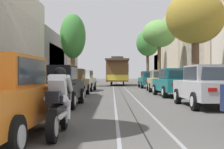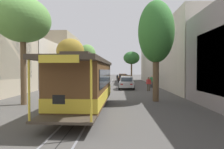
% 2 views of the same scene
% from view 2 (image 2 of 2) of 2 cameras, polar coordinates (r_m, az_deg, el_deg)
% --- Properties ---
extents(ground_plane, '(160.00, 160.00, 0.00)m').
position_cam_2_polar(ground_plane, '(21.03, -3.46, -5.29)').
color(ground_plane, '#4C4947').
extents(trolley_track_rails, '(1.14, 71.33, 0.01)m').
position_cam_2_polar(trolley_track_rails, '(16.75, -4.85, -6.98)').
color(trolley_track_rails, gray).
rests_on(trolley_track_rails, ground).
extents(building_facade_left, '(5.53, 63.03, 10.59)m').
position_cam_2_polar(building_facade_left, '(21.19, 24.56, 6.07)').
color(building_facade_left, beige).
rests_on(building_facade_left, ground).
extents(parked_car_orange_near_left, '(2.10, 4.40, 1.58)m').
position_cam_2_polar(parked_car_orange_near_left, '(43.48, 3.13, -0.80)').
color(parked_car_orange_near_left, orange).
rests_on(parked_car_orange_near_left, ground).
extents(parked_car_black_second_left, '(2.07, 4.39, 1.58)m').
position_cam_2_polar(parked_car_black_second_left, '(37.00, 3.34, -1.18)').
color(parked_car_black_second_left, black).
rests_on(parked_car_black_second_left, ground).
extents(parked_car_brown_mid_left, '(2.06, 4.39, 1.58)m').
position_cam_2_polar(parked_car_brown_mid_left, '(30.73, 4.01, -1.69)').
color(parked_car_brown_mid_left, brown).
rests_on(parked_car_brown_mid_left, ground).
extents(parked_car_silver_fourth_left, '(2.15, 4.42, 1.58)m').
position_cam_2_polar(parked_car_silver_fourth_left, '(24.78, 4.32, -2.43)').
color(parked_car_silver_fourth_left, '#B7B7BC').
rests_on(parked_car_silver_fourth_left, ground).
extents(parked_car_navy_near_right, '(2.05, 4.38, 1.58)m').
position_cam_2_polar(parked_car_navy_near_right, '(43.94, -4.55, -0.78)').
color(parked_car_navy_near_right, '#19234C').
rests_on(parked_car_navy_near_right, ground).
extents(parked_car_silver_second_right, '(2.04, 4.38, 1.58)m').
position_cam_2_polar(parked_car_silver_second_right, '(37.70, -5.67, -1.13)').
color(parked_car_silver_second_right, '#B7B7BC').
rests_on(parked_car_silver_second_right, ground).
extents(parked_car_teal_mid_right, '(2.15, 4.42, 1.58)m').
position_cam_2_polar(parked_car_teal_mid_right, '(31.72, -6.94, -1.61)').
color(parked_car_teal_mid_right, '#196B70').
rests_on(parked_car_teal_mid_right, ground).
extents(parked_car_beige_fourth_right, '(2.15, 4.42, 1.58)m').
position_cam_2_polar(parked_car_beige_fourth_right, '(26.29, -8.91, -2.22)').
color(parked_car_beige_fourth_right, '#C1B28E').
rests_on(parked_car_beige_fourth_right, ground).
extents(parked_car_teal_fifth_right, '(2.03, 4.37, 1.58)m').
position_cam_2_polar(parked_car_teal_fifth_right, '(19.95, -12.23, -3.37)').
color(parked_car_teal_fifth_right, '#196B70').
rests_on(parked_car_teal_fifth_right, ground).
extents(street_tree_kerb_left_near, '(3.59, 3.20, 6.54)m').
position_cam_2_polar(street_tree_kerb_left_near, '(43.44, 5.77, 4.86)').
color(street_tree_kerb_left_near, brown).
rests_on(street_tree_kerb_left_near, ground).
extents(street_tree_kerb_left_second, '(2.76, 2.91, 7.79)m').
position_cam_2_polar(street_tree_kerb_left_second, '(15.66, 12.86, 11.95)').
color(street_tree_kerb_left_second, brown).
rests_on(street_tree_kerb_left_second, ground).
extents(street_tree_kerb_right_near, '(3.66, 3.29, 7.92)m').
position_cam_2_polar(street_tree_kerb_right_near, '(42.27, -7.33, 5.86)').
color(street_tree_kerb_right_near, brown).
rests_on(street_tree_kerb_right_near, ground).
extents(street_tree_kerb_right_second, '(3.99, 3.22, 6.97)m').
position_cam_2_polar(street_tree_kerb_right_second, '(28.72, -12.20, 6.61)').
color(street_tree_kerb_right_second, brown).
rests_on(street_tree_kerb_right_second, ground).
extents(street_tree_kerb_right_mid, '(3.78, 3.95, 7.47)m').
position_cam_2_polar(street_tree_kerb_right_mid, '(15.25, -24.77, 14.20)').
color(street_tree_kerb_right_mid, brown).
rests_on(street_tree_kerb_right_mid, ground).
extents(cable_car_trolley, '(2.81, 9.17, 3.28)m').
position_cam_2_polar(cable_car_trolley, '(11.65, -7.75, -2.45)').
color(cable_car_trolley, brown).
rests_on(cable_car_trolley, ground).
extents(motorcycle_with_rider, '(0.56, 1.99, 1.37)m').
position_cam_2_polar(motorcycle_with_rider, '(43.12, 1.56, -1.02)').
color(motorcycle_with_rider, black).
rests_on(motorcycle_with_rider, ground).
extents(pedestrian_on_left_pavement, '(0.55, 0.28, 1.57)m').
position_cam_2_polar(pedestrian_on_left_pavement, '(36.82, -9.66, -1.08)').
color(pedestrian_on_left_pavement, '#282D38').
rests_on(pedestrian_on_left_pavement, ground).
extents(pedestrian_on_right_pavement, '(0.55, 0.40, 1.61)m').
position_cam_2_polar(pedestrian_on_right_pavement, '(22.64, 10.74, -2.53)').
color(pedestrian_on_right_pavement, '#4C4233').
rests_on(pedestrian_on_right_pavement, ground).
extents(pedestrian_crossing_far, '(0.55, 0.31, 1.68)m').
position_cam_2_polar(pedestrian_crossing_far, '(26.93, 11.65, -1.83)').
color(pedestrian_crossing_far, black).
rests_on(pedestrian_crossing_far, ground).
extents(street_sign_post, '(0.36, 0.08, 2.66)m').
position_cam_2_polar(street_sign_post, '(37.22, -7.82, 0.15)').
color(street_sign_post, slate).
rests_on(street_sign_post, ground).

